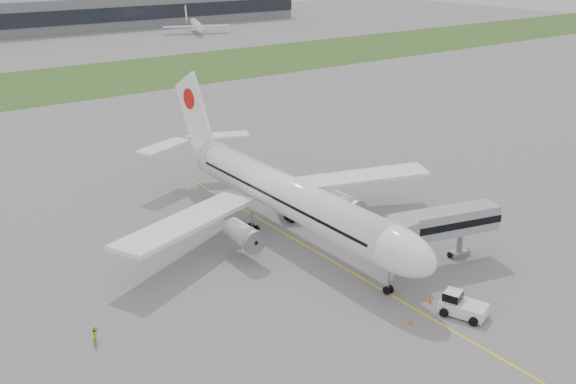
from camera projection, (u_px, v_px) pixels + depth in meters
ground at (304, 245)px, 80.80m from camera, size 600.00×600.00×0.00m
apron_markings at (329, 259)px, 77.04m from camera, size 70.00×70.00×0.04m
grass_strip at (30, 86)px, 171.11m from camera, size 600.00×50.00×0.02m
airliner at (281, 192)px, 82.43m from camera, size 48.13×53.95×17.88m
pushback_tug at (461, 305)px, 65.27m from camera, size 4.28×5.16×2.33m
jet_bridge at (438, 225)px, 74.25m from camera, size 14.89×6.48×6.80m
safety_cone_left at (410, 322)px, 63.74m from camera, size 0.45×0.45×0.62m
safety_cone_right at (430, 300)px, 67.67m from camera, size 0.41×0.41×0.56m
ground_crew_near at (457, 298)px, 67.01m from camera, size 0.75×0.68×1.71m
ground_crew_far at (96, 335)px, 60.55m from camera, size 1.06×1.11×1.81m
distant_aircraft_right at (197, 34)px, 273.09m from camera, size 35.68×33.84×10.84m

